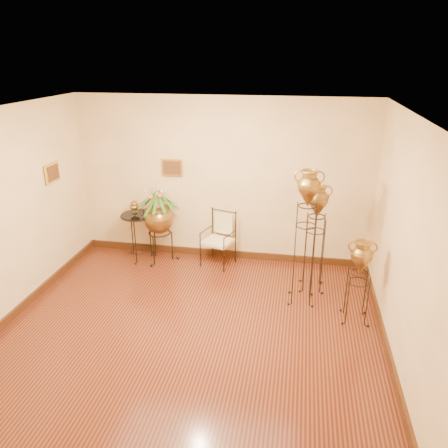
% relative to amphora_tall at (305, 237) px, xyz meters
% --- Properties ---
extents(ground, '(5.00, 5.00, 0.00)m').
position_rel_amphora_tall_xyz_m(ground, '(-1.42, -1.22, -1.02)').
color(ground, '#622E17').
rests_on(ground, ground).
extents(room_shell, '(5.02, 5.02, 2.81)m').
position_rel_amphora_tall_xyz_m(room_shell, '(-1.42, -1.21, 0.71)').
color(room_shell, '#FDDBA3').
rests_on(room_shell, ground).
extents(amphora_tall, '(0.42, 0.42, 2.00)m').
position_rel_amphora_tall_xyz_m(amphora_tall, '(0.00, 0.00, 0.00)').
color(amphora_tall, black).
rests_on(amphora_tall, ground).
extents(amphora_mid, '(0.39, 0.39, 1.69)m').
position_rel_amphora_tall_xyz_m(amphora_mid, '(0.15, 0.40, -0.17)').
color(amphora_mid, black).
rests_on(amphora_mid, ground).
extents(amphora_short, '(0.41, 0.41, 1.19)m').
position_rel_amphora_tall_xyz_m(amphora_short, '(0.73, -0.37, -0.43)').
color(amphora_short, black).
rests_on(amphora_short, ground).
extents(planter_urn, '(0.81, 0.81, 1.50)m').
position_rel_amphora_tall_xyz_m(planter_urn, '(-2.45, 0.93, -0.18)').
color(planter_urn, black).
rests_on(planter_urn, ground).
extents(armchair, '(0.65, 0.63, 0.93)m').
position_rel_amphora_tall_xyz_m(armchair, '(-1.42, 0.93, -0.55)').
color(armchair, black).
rests_on(armchair, ground).
extents(side_table, '(0.74, 0.74, 1.05)m').
position_rel_amphora_tall_xyz_m(side_table, '(-2.83, 0.93, -0.59)').
color(side_table, black).
rests_on(side_table, ground).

